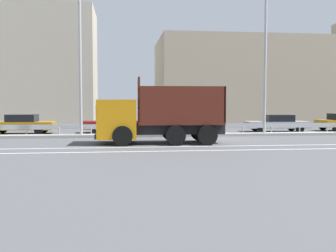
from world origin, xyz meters
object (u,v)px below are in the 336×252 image
Objects in this scene: dump_truck at (145,120)px; street_lamp_1 at (80,60)px; parked_car_2 at (21,124)px; parked_car_5 at (277,123)px; parked_car_4 at (193,123)px; parked_car_3 at (115,123)px; median_road_sign at (203,115)px; street_lamp_2 at (266,54)px.

street_lamp_1 is (-3.88, 4.03, 3.62)m from dump_truck.
parked_car_5 is (18.98, -0.25, -0.04)m from parked_car_2.
parked_car_4 is at bearing -89.13° from parked_car_2.
parked_car_3 is at bearing 14.35° from dump_truck.
parked_car_3 is at bearing -85.33° from parked_car_2.
parked_car_4 is (5.80, -0.53, 0.02)m from parked_car_3.
parked_car_3 is (-5.89, 3.68, -0.75)m from median_road_sign.
street_lamp_2 is (12.21, 0.09, 0.60)m from street_lamp_1.
street_lamp_1 reaches higher than parked_car_4.
street_lamp_1 is at bearing 107.02° from parked_car_5.
dump_truck is 5.95m from median_road_sign.
median_road_sign is at bearing 177.62° from street_lamp_2.
street_lamp_2 is 2.34× the size of parked_car_4.
parked_car_4 is 0.88× the size of parked_car_5.
median_road_sign is at bearing -41.96° from dump_truck.
parked_car_2 is at bearing 141.49° from street_lamp_1.
parked_car_3 is at bearing 159.12° from street_lamp_2.
street_lamp_1 reaches higher than parked_car_5.
street_lamp_1 is 1.82× the size of parked_car_3.
parked_car_5 is at bearing 55.80° from street_lamp_2.
parked_car_4 reaches higher than parked_car_3.
parked_car_2 is at bearing 49.52° from dump_truck.
median_road_sign is at bearing 53.94° from parked_car_3.
parked_car_5 is at bearing 25.70° from median_road_sign.
parked_car_3 is (2.10, 3.95, -4.19)m from street_lamp_1.
dump_truck is 1.64× the size of parked_car_4.
parked_car_2 is at bearing -93.91° from parked_car_4.
parked_car_4 is at bearing -26.63° from dump_truck.
dump_truck reaches higher than parked_car_2.
median_road_sign is 0.55× the size of parked_car_5.
parked_car_4 is (7.90, 3.42, -4.17)m from street_lamp_1.
street_lamp_2 is at bearing 65.05° from parked_car_3.
parked_car_2 reaches higher than parked_car_3.
parked_car_4 is (-0.09, 3.15, -0.72)m from median_road_sign.
parked_car_3 is at bearing 91.18° from parked_car_5.
street_lamp_2 is 7.24m from parked_car_4.
parked_car_2 is at bearing -91.21° from parked_car_3.
median_road_sign is at bearing 119.57° from parked_car_5.
parked_car_5 is (6.53, -0.05, -0.04)m from parked_car_4.
street_lamp_1 is 2.04× the size of parked_car_4.
parked_car_5 is (14.43, 3.37, -4.21)m from street_lamp_1.
parked_car_4 is 6.53m from parked_car_5.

